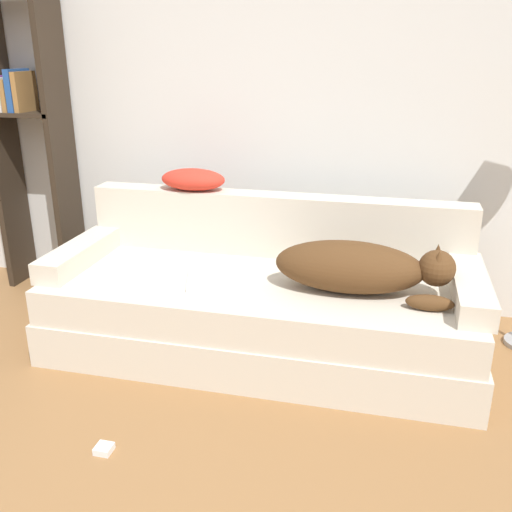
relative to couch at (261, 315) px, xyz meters
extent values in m
cube|color=silver|center=(-0.13, 0.71, 1.16)|extent=(8.19, 0.06, 2.70)
cube|color=beige|center=(0.00, 0.00, -0.08)|extent=(2.06, 0.86, 0.21)
cube|color=beige|center=(0.00, -0.01, 0.11)|extent=(2.02, 0.82, 0.17)
cube|color=beige|center=(0.00, 0.36, 0.36)|extent=(2.02, 0.15, 0.33)
cube|color=beige|center=(-0.95, -0.01, 0.25)|extent=(0.15, 0.67, 0.11)
cube|color=beige|center=(0.95, -0.01, 0.25)|extent=(0.15, 0.67, 0.11)
ellipsoid|color=#513319|center=(0.42, -0.05, 0.31)|extent=(0.67, 0.29, 0.23)
sphere|color=#513319|center=(0.80, -0.05, 0.34)|extent=(0.16, 0.16, 0.16)
cone|color=#513319|center=(0.80, -0.09, 0.40)|extent=(0.06, 0.06, 0.07)
cone|color=#513319|center=(0.80, 0.00, 0.40)|extent=(0.06, 0.06, 0.07)
ellipsoid|color=#513319|center=(0.78, -0.18, 0.23)|extent=(0.20, 0.07, 0.07)
cube|color=silver|center=(-0.19, -0.09, 0.21)|extent=(0.35, 0.32, 0.02)
ellipsoid|color=red|center=(-0.46, 0.36, 0.58)|extent=(0.35, 0.21, 0.11)
cube|color=#2D2319|center=(-1.73, 0.53, 0.68)|extent=(0.04, 0.26, 1.73)
cube|color=#2D2319|center=(-1.34, 0.53, 0.68)|extent=(0.04, 0.26, 1.73)
cube|color=#2D2319|center=(-1.53, 0.53, 0.88)|extent=(0.40, 0.26, 0.02)
cube|color=#753384|center=(-1.68, 0.52, 0.99)|extent=(0.03, 0.20, 0.20)
cube|color=silver|center=(-1.64, 0.52, 0.99)|extent=(0.04, 0.20, 0.19)
cube|color=olive|center=(-1.60, 0.52, 0.99)|extent=(0.03, 0.20, 0.18)
cube|color=#234C93|center=(-1.57, 0.52, 1.01)|extent=(0.04, 0.20, 0.24)
cube|color=olive|center=(-1.53, 0.52, 1.01)|extent=(0.03, 0.20, 0.22)
cube|color=white|center=(-0.39, -0.90, -0.18)|extent=(0.06, 0.06, 0.03)
camera|label=1|loc=(0.58, -2.48, 1.25)|focal=40.00mm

